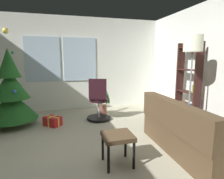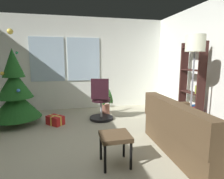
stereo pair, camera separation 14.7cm
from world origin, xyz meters
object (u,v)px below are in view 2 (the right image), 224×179
bookshelf (191,90)px  potted_plant (106,104)px  footstool (115,139)px  couch (204,137)px  gift_box_red (55,120)px  office_chair (101,104)px  floor_lamp (195,53)px  holiday_tree (15,93)px

bookshelf → potted_plant: 2.11m
footstool → potted_plant: bearing=82.1°
couch → gift_box_red: 2.96m
couch → bookshelf: size_ratio=1.00×
office_chair → floor_lamp: (1.41, -1.38, 1.15)m
bookshelf → footstool: bearing=-149.7°
holiday_tree → gift_box_red: bearing=-13.4°
couch → footstool: bearing=177.9°
bookshelf → floor_lamp: size_ratio=0.97×
office_chair → potted_plant: (0.22, 0.48, -0.14)m
couch → footstool: couch is taller
couch → holiday_tree: (-3.11, 2.07, 0.42)m
gift_box_red → footstool: bearing=-63.1°
couch → potted_plant: 2.65m
office_chair → bookshelf: bookshelf is taller
couch → floor_lamp: bearing=74.6°
office_chair → footstool: bearing=-93.5°
couch → office_chair: 2.32m
holiday_tree → bookshelf: holiday_tree is taller
floor_lamp → footstool: bearing=-160.9°
footstool → potted_plant: (0.33, 2.39, -0.11)m
holiday_tree → floor_lamp: (3.26, -1.49, 0.84)m
gift_box_red → bookshelf: bookshelf is taller
office_chair → couch: bearing=-57.4°
couch → holiday_tree: holiday_tree is taller
holiday_tree → potted_plant: bearing=10.1°
footstool → floor_lamp: floor_lamp is taller
footstool → office_chair: (0.12, 1.90, 0.03)m
bookshelf → floor_lamp: bearing=-125.4°
couch → office_chair: office_chair is taller
holiday_tree → office_chair: 1.89m
footstool → office_chair: size_ratio=0.44×
couch → potted_plant: size_ratio=2.57×
holiday_tree → floor_lamp: 3.69m
floor_lamp → holiday_tree: bearing=155.5°
couch → gift_box_red: couch is taller
holiday_tree → potted_plant: size_ratio=2.96×
couch → footstool: 1.37m
gift_box_red → floor_lamp: (2.45, -1.30, 1.45)m
couch → floor_lamp: size_ratio=0.97×
gift_box_red → office_chair: 1.09m
footstool → gift_box_red: size_ratio=1.04×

